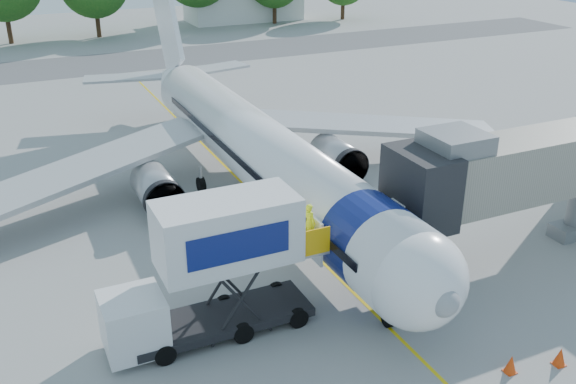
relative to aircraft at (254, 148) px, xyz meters
name	(u,v)px	position (x,y,z in m)	size (l,w,h in m)	color
ground	(286,226)	(0.00, -4.12, -2.95)	(160.00, 160.00, 0.00)	#989896
guidance_line	(286,226)	(0.00, -4.12, -2.94)	(0.15, 70.00, 0.01)	yellow
taxiway_strip	(119,62)	(0.00, 37.88, -2.94)	(120.00, 10.00, 0.01)	#59595B
aircraft	(254,148)	(0.00, 0.00, 0.00)	(34.17, 37.73, 11.35)	white
jet_bridge	(514,170)	(7.99, -11.12, 1.39)	(13.90, 3.20, 6.60)	#9E9687
catering_hiloader	(212,271)	(-6.27, -11.12, -0.19)	(8.50, 2.44, 5.50)	black
safety_cone_a	(560,357)	(4.31, -18.19, -2.61)	(0.45, 0.45, 0.71)	red
safety_cone_b	(511,364)	(2.43, -17.76, -2.61)	(0.44, 0.44, 0.70)	red
outbuilding_right	(243,1)	(22.00, 57.88, -0.29)	(16.40, 7.40, 5.30)	silver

